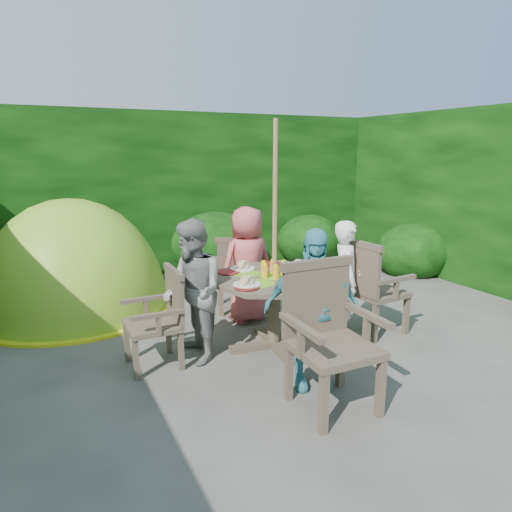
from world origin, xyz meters
name	(u,v)px	position (x,y,z in m)	size (l,w,h in m)	color
ground	(286,359)	(0.00, 0.00, 0.00)	(60.00, 60.00, 0.00)	#4A4742
hedge_enclosure	(229,211)	(0.00, 1.33, 1.25)	(9.00, 9.00, 2.50)	black
patio_table	(275,288)	(0.04, 0.30, 0.62)	(1.39, 1.39, 0.88)	#44382C
parasol_pole	(275,239)	(0.03, 0.30, 1.10)	(0.04, 0.04, 2.20)	olive
garden_chair_right	(371,286)	(1.12, 0.17, 0.52)	(0.57, 0.62, 0.98)	#44382C
garden_chair_left	(160,317)	(-1.07, 0.43, 0.46)	(0.46, 0.51, 0.86)	#44382C
garden_chair_back	(238,273)	(0.13, 1.40, 0.49)	(0.67, 0.63, 0.91)	#44382C
garden_chair_front	(328,334)	(-0.09, -0.78, 0.57)	(0.65, 0.58, 1.06)	#44382C
child_right	(346,280)	(0.83, 0.22, 0.62)	(0.45, 0.30, 1.23)	white
child_left	(193,292)	(-0.76, 0.39, 0.66)	(0.64, 0.50, 1.33)	gray
child_back	(247,265)	(0.12, 1.10, 0.66)	(0.64, 0.42, 1.32)	#D75960
child_front	(312,309)	(-0.05, -0.49, 0.67)	(0.78, 0.33, 1.33)	#4DAAB4
dome_tent	(76,308)	(-1.64, 2.38, 0.00)	(2.72, 2.72, 2.73)	#87C726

